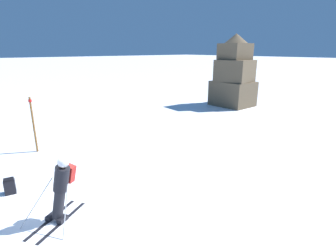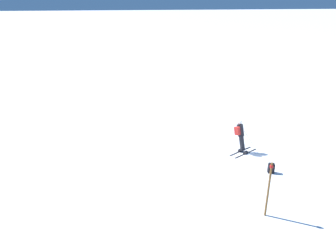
# 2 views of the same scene
# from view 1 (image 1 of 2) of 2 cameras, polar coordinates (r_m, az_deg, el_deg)

# --- Properties ---
(ground_plane) EXTENTS (300.00, 300.00, 0.00)m
(ground_plane) POSITION_cam_1_polar(r_m,az_deg,el_deg) (8.03, -23.98, -16.88)
(ground_plane) COLOR white
(skier) EXTENTS (1.49, 1.72, 1.85)m
(skier) POSITION_cam_1_polar(r_m,az_deg,el_deg) (7.04, -22.20, -11.94)
(skier) COLOR black
(skier) RESTS_ON ground
(rock_pillar) EXTENTS (2.86, 2.51, 5.32)m
(rock_pillar) POSITION_cam_1_polar(r_m,az_deg,el_deg) (20.74, 14.13, 10.40)
(rock_pillar) COLOR brown
(rock_pillar) RESTS_ON ground
(spare_backpack) EXTENTS (0.27, 0.34, 0.50)m
(spare_backpack) POSITION_cam_1_polar(r_m,az_deg,el_deg) (9.41, -31.20, -11.16)
(spare_backpack) COLOR black
(spare_backpack) RESTS_ON ground
(trail_marker) EXTENTS (0.13, 0.13, 2.36)m
(trail_marker) POSITION_cam_1_polar(r_m,az_deg,el_deg) (12.24, -27.26, 0.64)
(trail_marker) COLOR brown
(trail_marker) RESTS_ON ground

